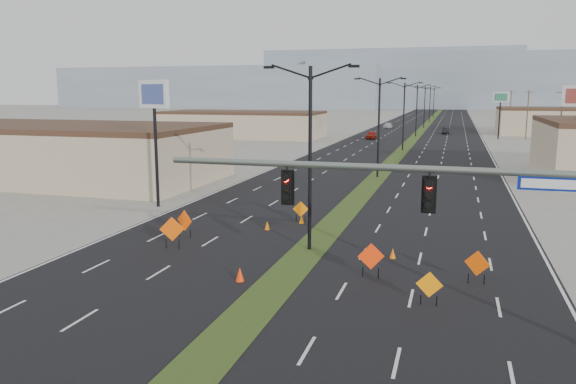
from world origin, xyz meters
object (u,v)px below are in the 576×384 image
(streetlight_3, at_px, (417,109))
(cone_2, at_px, (393,253))
(cone_0, at_px, (240,274))
(construction_sign_4, at_px, (429,286))
(construction_sign_0, at_px, (172,230))
(construction_sign_2, at_px, (301,210))
(construction_sign_5, at_px, (477,265))
(pole_sign_west, at_px, (154,104))
(cone_3, at_px, (267,225))
(construction_sign_3, at_px, (371,258))
(pole_sign_east_far, at_px, (501,101))
(car_mid, at_px, (445,131))
(streetlight_0, at_px, (310,153))
(construction_sign_1, at_px, (185,221))
(cone_1, at_px, (302,219))
(streetlight_5, at_px, (430,103))
(streetlight_6, at_px, (434,102))
(streetlight_1, at_px, (379,124))
(signal_mast, at_px, (486,211))
(streetlight_4, at_px, (425,105))
(car_far, at_px, (388,126))
(streetlight_2, at_px, (404,114))
(car_left, at_px, (371,135))

(streetlight_3, height_order, cone_2, streetlight_3)
(cone_0, bearing_deg, construction_sign_4, -3.92)
(construction_sign_0, height_order, construction_sign_2, construction_sign_0)
(construction_sign_5, xyz_separation_m, pole_sign_west, (-22.82, 11.64, 6.85))
(construction_sign_2, relative_size, cone_3, 2.47)
(cone_2, distance_m, pole_sign_west, 21.96)
(construction_sign_3, distance_m, pole_sign_east_far, 86.54)
(car_mid, distance_m, cone_2, 93.19)
(construction_sign_0, height_order, pole_sign_east_far, pole_sign_east_far)
(streetlight_0, xyz_separation_m, construction_sign_2, (-2.28, 6.47, -4.60))
(construction_sign_1, height_order, pole_sign_east_far, pole_sign_east_far)
(construction_sign_5, bearing_deg, construction_sign_4, -99.17)
(cone_0, distance_m, cone_3, 9.91)
(construction_sign_0, relative_size, pole_sign_west, 0.19)
(streetlight_3, height_order, pole_sign_east_far, streetlight_3)
(streetlight_3, height_order, pole_sign_west, streetlight_3)
(cone_1, bearing_deg, streetlight_3, 88.47)
(cone_0, relative_size, cone_1, 1.20)
(streetlight_3, bearing_deg, cone_0, -91.13)
(construction_sign_0, relative_size, pole_sign_east_far, 0.21)
(streetlight_5, bearing_deg, streetlight_6, 90.00)
(streetlight_1, height_order, streetlight_5, same)
(signal_mast, bearing_deg, car_mid, 91.71)
(streetlight_3, height_order, cone_0, streetlight_3)
(streetlight_1, distance_m, streetlight_4, 84.00)
(car_far, bearing_deg, construction_sign_2, -84.03)
(streetlight_2, relative_size, construction_sign_2, 7.09)
(streetlight_4, relative_size, construction_sign_1, 5.95)
(streetlight_2, relative_size, streetlight_6, 1.00)
(car_far, distance_m, construction_sign_1, 107.16)
(cone_2, xyz_separation_m, pole_sign_west, (-18.73, 8.68, 7.50))
(streetlight_6, height_order, car_left, streetlight_6)
(streetlight_5, relative_size, car_left, 2.31)
(cone_3, bearing_deg, pole_sign_west, 155.88)
(streetlight_0, relative_size, streetlight_5, 1.00)
(cone_3, xyz_separation_m, pole_sign_east_far, (18.86, 78.11, 6.73))
(construction_sign_4, relative_size, pole_sign_east_far, 0.17)
(car_far, distance_m, construction_sign_5, 112.23)
(pole_sign_west, bearing_deg, car_far, 108.33)
(signal_mast, height_order, streetlight_5, streetlight_5)
(car_left, height_order, car_mid, car_left)
(streetlight_4, height_order, cone_0, streetlight_4)
(signal_mast, xyz_separation_m, cone_2, (-3.94, 9.67, -4.51))
(signal_mast, relative_size, cone_3, 28.48)
(construction_sign_4, xyz_separation_m, pole_sign_east_far, (8.39, 88.41, 6.18))
(streetlight_2, height_order, construction_sign_2, streetlight_2)
(cone_1, bearing_deg, construction_sign_4, -54.95)
(streetlight_6, xyz_separation_m, pole_sign_west, (-14.12, -159.65, 2.36))
(streetlight_6, xyz_separation_m, construction_sign_1, (-7.87, -167.49, -4.43))
(construction_sign_2, height_order, cone_0, construction_sign_2)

